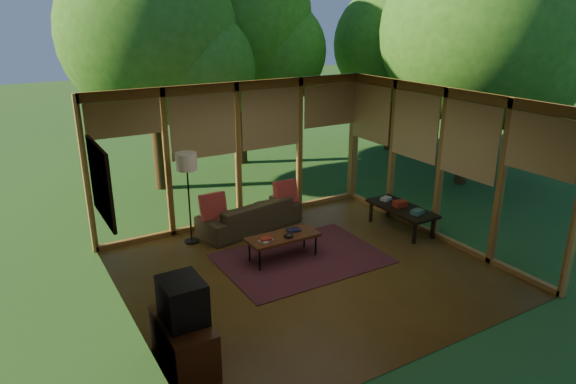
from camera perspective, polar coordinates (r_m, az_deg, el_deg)
floor at (r=8.24m, az=2.26°, el=-8.80°), size 5.50×5.50×0.00m
ceiling at (r=7.37m, az=2.54°, el=10.06°), size 5.50×5.50×0.00m
wall_left at (r=6.71m, az=-17.79°, el=-3.84°), size 0.04×5.00×2.70m
wall_front at (r=5.93m, az=15.73°, el=-6.76°), size 5.50×0.04×2.70m
window_wall_back at (r=9.80m, az=-5.59°, el=4.23°), size 5.50×0.12×2.70m
window_wall_right at (r=9.42m, az=16.60°, el=2.89°), size 0.12×5.00×2.70m
exterior_lawn at (r=18.90m, az=9.61°, el=7.13°), size 40.00×40.00×0.00m
tree_nw at (r=11.87m, az=-15.27°, el=16.61°), size 3.82×3.82×5.38m
tree_ne at (r=13.72m, az=-5.76°, el=18.63°), size 3.82×3.82×5.67m
tree_se at (r=12.44m, az=19.98°, el=16.43°), size 4.11×4.11×5.56m
tree_far at (r=15.26m, az=11.36°, el=15.80°), size 3.22×3.22×4.67m
rug at (r=8.64m, az=1.54°, el=-7.37°), size 2.65×1.88×0.01m
sofa at (r=9.69m, az=-4.26°, el=-2.53°), size 2.06×1.08×0.57m
pillow_left at (r=9.25m, az=-8.33°, el=-1.62°), size 0.46×0.25×0.48m
pillow_right at (r=9.87m, az=-0.28°, el=-0.07°), size 0.45×0.24×0.48m
ct_book_lower at (r=8.24m, az=-2.51°, el=-5.39°), size 0.25×0.22×0.03m
ct_book_upper at (r=8.23m, az=-2.51°, el=-5.20°), size 0.20×0.16×0.03m
ct_book_side at (r=8.62m, az=0.61°, el=-4.23°), size 0.24×0.20×0.03m
ct_bowl at (r=8.37m, az=0.07°, el=-4.81°), size 0.16×0.16×0.07m
media_cabinet at (r=6.25m, az=-11.48°, el=-16.10°), size 0.50×1.00×0.60m
television at (r=5.96m, az=-11.65°, el=-11.72°), size 0.45×0.55×0.50m
console_book_a at (r=9.52m, az=14.18°, el=-2.16°), size 0.24×0.19×0.08m
console_book_b at (r=9.81m, az=12.37°, el=-1.27°), size 0.25×0.20×0.11m
console_book_c at (r=10.10m, az=10.83°, el=-0.73°), size 0.24×0.20×0.06m
floor_lamp at (r=8.91m, az=-11.18°, el=2.79°), size 0.36×0.36×1.65m
coffee_table at (r=8.46m, az=-0.57°, el=-5.08°), size 1.20×0.50×0.43m
side_console at (r=9.81m, az=12.52°, el=-1.90°), size 0.60×1.40×0.46m
wall_painting at (r=7.95m, az=-20.07°, el=1.03°), size 0.06×1.35×1.15m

